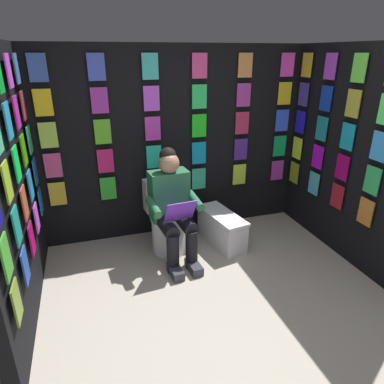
# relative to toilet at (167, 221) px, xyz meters

# --- Properties ---
(ground_plane) EXTENTS (30.00, 30.00, 0.00)m
(ground_plane) POSITION_rel_toilet_xyz_m (-0.23, 1.59, -0.33)
(ground_plane) COLOR #B2A899
(display_wall_back) EXTENTS (3.17, 0.14, 2.16)m
(display_wall_back) POSITION_rel_toilet_xyz_m (-0.23, -0.45, 0.76)
(display_wall_back) COLOR black
(display_wall_back) RESTS_ON ground
(display_wall_left) EXTENTS (0.14, 1.99, 2.16)m
(display_wall_left) POSITION_rel_toilet_xyz_m (-1.81, 0.59, 0.76)
(display_wall_left) COLOR black
(display_wall_left) RESTS_ON ground
(display_wall_right) EXTENTS (0.14, 1.99, 2.16)m
(display_wall_right) POSITION_rel_toilet_xyz_m (1.36, 0.59, 0.76)
(display_wall_right) COLOR black
(display_wall_right) RESTS_ON ground
(toilet) EXTENTS (0.42, 0.57, 0.77)m
(toilet) POSITION_rel_toilet_xyz_m (0.00, 0.00, 0.00)
(toilet) COLOR white
(toilet) RESTS_ON ground
(person_reading) EXTENTS (0.55, 0.71, 1.19)m
(person_reading) POSITION_rel_toilet_xyz_m (-0.02, 0.23, 0.27)
(person_reading) COLOR #286B42
(person_reading) RESTS_ON ground
(comic_longbox_near) EXTENTS (0.40, 0.74, 0.38)m
(comic_longbox_near) POSITION_rel_toilet_xyz_m (-0.62, 0.11, -0.14)
(comic_longbox_near) COLOR silver
(comic_longbox_near) RESTS_ON ground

